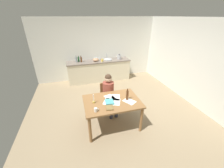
# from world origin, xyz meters

# --- Properties ---
(ground_plane) EXTENTS (5.20, 5.20, 0.04)m
(ground_plane) POSITION_xyz_m (0.00, 0.00, -0.02)
(ground_plane) COLOR #937F60
(wall_back) EXTENTS (5.20, 0.12, 2.60)m
(wall_back) POSITION_xyz_m (0.00, 2.60, 1.30)
(wall_back) COLOR silver
(wall_back) RESTS_ON ground
(wall_right) EXTENTS (0.12, 5.20, 2.60)m
(wall_right) POSITION_xyz_m (2.60, 0.00, 1.30)
(wall_right) COLOR silver
(wall_right) RESTS_ON ground
(kitchen_counter) EXTENTS (2.68, 0.64, 0.90)m
(kitchen_counter) POSITION_xyz_m (0.00, 2.24, 0.45)
(kitchen_counter) COLOR beige
(kitchen_counter) RESTS_ON ground
(dining_table) EXTENTS (1.37, 0.95, 0.75)m
(dining_table) POSITION_xyz_m (-0.24, -0.67, 0.65)
(dining_table) COLOR olive
(dining_table) RESTS_ON ground
(chair_at_table) EXTENTS (0.45, 0.45, 0.86)m
(chair_at_table) POSITION_xyz_m (-0.18, 0.04, 0.48)
(chair_at_table) COLOR olive
(chair_at_table) RESTS_ON ground
(person_seated) EXTENTS (0.38, 0.62, 1.19)m
(person_seated) POSITION_xyz_m (-0.16, -0.10, 0.68)
(person_seated) COLOR brown
(person_seated) RESTS_ON ground
(coffee_mug) EXTENTS (0.11, 0.07, 0.09)m
(coffee_mug) POSITION_xyz_m (-0.70, -0.98, 0.80)
(coffee_mug) COLOR white
(coffee_mug) RESTS_ON dining_table
(candlestick) EXTENTS (0.06, 0.06, 0.23)m
(candlestick) POSITION_xyz_m (-0.69, -0.64, 0.81)
(candlestick) COLOR gold
(candlestick) RESTS_ON dining_table
(book_magazine) EXTENTS (0.18, 0.20, 0.03)m
(book_magazine) POSITION_xyz_m (-0.38, -0.95, 0.76)
(book_magazine) COLOR olive
(book_magazine) RESTS_ON dining_table
(book_cookery) EXTENTS (0.21, 0.25, 0.03)m
(book_cookery) POSITION_xyz_m (-0.32, -0.72, 0.77)
(book_cookery) COLOR teal
(book_cookery) RESTS_ON dining_table
(paper_letter) EXTENTS (0.33, 0.36, 0.00)m
(paper_letter) POSITION_xyz_m (-0.34, -0.68, 0.75)
(paper_letter) COLOR white
(paper_letter) RESTS_ON dining_table
(paper_bill) EXTENTS (0.34, 0.36, 0.00)m
(paper_bill) POSITION_xyz_m (0.16, -0.81, 0.75)
(paper_bill) COLOR white
(paper_bill) RESTS_ON dining_table
(paper_envelope) EXTENTS (0.30, 0.35, 0.00)m
(paper_envelope) POSITION_xyz_m (-0.11, -0.54, 0.75)
(paper_envelope) COLOR white
(paper_envelope) RESTS_ON dining_table
(paper_receipt) EXTENTS (0.29, 0.34, 0.00)m
(paper_receipt) POSITION_xyz_m (-0.25, -0.51, 0.75)
(paper_receipt) COLOR white
(paper_receipt) RESTS_ON dining_table
(paper_notice) EXTENTS (0.31, 0.36, 0.00)m
(paper_notice) POSITION_xyz_m (-0.17, -0.74, 0.75)
(paper_notice) COLOR white
(paper_notice) RESTS_ON dining_table
(wine_bottle_on_table) EXTENTS (0.06, 0.06, 0.31)m
(wine_bottle_on_table) POSITION_xyz_m (0.13, -0.72, 0.88)
(wine_bottle_on_table) COLOR #593319
(wine_bottle_on_table) RESTS_ON dining_table
(sink_unit) EXTENTS (0.36, 0.36, 0.24)m
(sink_unit) POSITION_xyz_m (0.40, 2.24, 0.92)
(sink_unit) COLOR #B2B7BC
(sink_unit) RESTS_ON kitchen_counter
(bottle_oil) EXTENTS (0.07, 0.07, 0.27)m
(bottle_oil) POSITION_xyz_m (-0.92, 2.29, 1.01)
(bottle_oil) COLOR #8C999E
(bottle_oil) RESTS_ON kitchen_counter
(bottle_vinegar) EXTENTS (0.07, 0.07, 0.24)m
(bottle_vinegar) POSITION_xyz_m (-0.83, 2.32, 1.00)
(bottle_vinegar) COLOR #194C23
(bottle_vinegar) RESTS_ON kitchen_counter
(bottle_wine_red) EXTENTS (0.07, 0.07, 0.26)m
(bottle_wine_red) POSITION_xyz_m (-0.73, 2.26, 1.01)
(bottle_wine_red) COLOR #593319
(bottle_wine_red) RESTS_ON kitchen_counter
(mixing_bowl) EXTENTS (0.26, 0.26, 0.12)m
(mixing_bowl) POSITION_xyz_m (-0.13, 2.22, 0.96)
(mixing_bowl) COLOR tan
(mixing_bowl) RESTS_ON kitchen_counter
(stovetop_kettle) EXTENTS (0.18, 0.18, 0.22)m
(stovetop_kettle) POSITION_xyz_m (0.92, 2.24, 1.00)
(stovetop_kettle) COLOR #B7BABF
(stovetop_kettle) RESTS_ON kitchen_counter
(wine_glass_near_sink) EXTENTS (0.07, 0.07, 0.15)m
(wine_glass_near_sink) POSITION_xyz_m (0.05, 2.39, 1.01)
(wine_glass_near_sink) COLOR silver
(wine_glass_near_sink) RESTS_ON kitchen_counter
(wine_glass_by_kettle) EXTENTS (0.07, 0.07, 0.15)m
(wine_glass_by_kettle) POSITION_xyz_m (-0.06, 2.39, 1.01)
(wine_glass_by_kettle) COLOR silver
(wine_glass_by_kettle) RESTS_ON kitchen_counter
(wine_glass_back_left) EXTENTS (0.07, 0.07, 0.15)m
(wine_glass_back_left) POSITION_xyz_m (-0.14, 2.39, 1.01)
(wine_glass_back_left) COLOR silver
(wine_glass_back_left) RESTS_ON kitchen_counter
(teacup_on_counter) EXTENTS (0.12, 0.08, 0.10)m
(teacup_on_counter) POSITION_xyz_m (0.12, 2.09, 0.95)
(teacup_on_counter) COLOR #F2CC4C
(teacup_on_counter) RESTS_ON kitchen_counter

